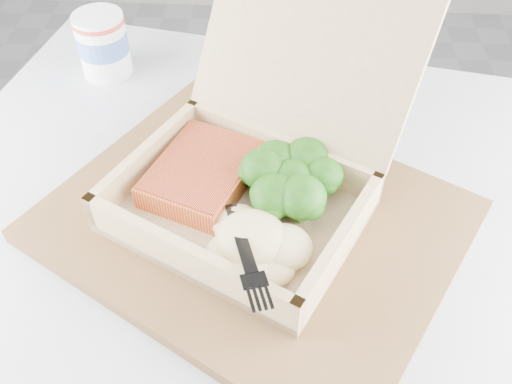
# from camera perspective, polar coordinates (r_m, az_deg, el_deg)

# --- Properties ---
(cafe_table) EXTENTS (0.87, 0.87, 0.71)m
(cafe_table) POSITION_cam_1_polar(r_m,az_deg,el_deg) (0.71, -1.35, -15.00)
(cafe_table) COLOR black
(cafe_table) RESTS_ON floor
(serving_tray) EXTENTS (0.49, 0.46, 0.02)m
(serving_tray) POSITION_cam_1_polar(r_m,az_deg,el_deg) (0.57, -0.27, -2.92)
(serving_tray) COLOR brown
(serving_tray) RESTS_ON cafe_table
(takeout_container) EXTENTS (0.33, 0.34, 0.19)m
(takeout_container) POSITION_cam_1_polar(r_m,az_deg,el_deg) (0.56, 0.56, 3.75)
(takeout_container) COLOR tan
(takeout_container) RESTS_ON serving_tray
(salmon_fillet) EXTENTS (0.13, 0.14, 0.02)m
(salmon_fillet) POSITION_cam_1_polar(r_m,az_deg,el_deg) (0.58, -5.36, 1.85)
(salmon_fillet) COLOR orange
(salmon_fillet) RESTS_ON takeout_container
(broccoli_pile) EXTENTS (0.11, 0.11, 0.04)m
(broccoli_pile) POSITION_cam_1_polar(r_m,az_deg,el_deg) (0.56, 3.63, 0.93)
(broccoli_pile) COLOR #2B781A
(broccoli_pile) RESTS_ON takeout_container
(mashed_potatoes) EXTENTS (0.10, 0.09, 0.04)m
(mashed_potatoes) POSITION_cam_1_polar(r_m,az_deg,el_deg) (0.51, -0.46, -4.65)
(mashed_potatoes) COLOR #D3B788
(mashed_potatoes) RESTS_ON takeout_container
(plastic_fork) EXTENTS (0.05, 0.14, 0.03)m
(plastic_fork) POSITION_cam_1_polar(r_m,az_deg,el_deg) (0.51, -1.98, -2.89)
(plastic_fork) COLOR black
(plastic_fork) RESTS_ON mashed_potatoes
(paper_cup) EXTENTS (0.07, 0.07, 0.08)m
(paper_cup) POSITION_cam_1_polar(r_m,az_deg,el_deg) (0.79, -15.10, 14.22)
(paper_cup) COLOR white
(paper_cup) RESTS_ON cafe_table
(receipt) EXTENTS (0.14, 0.16, 0.00)m
(receipt) POSITION_cam_1_polar(r_m,az_deg,el_deg) (0.73, 7.32, 8.35)
(receipt) COLOR white
(receipt) RESTS_ON cafe_table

